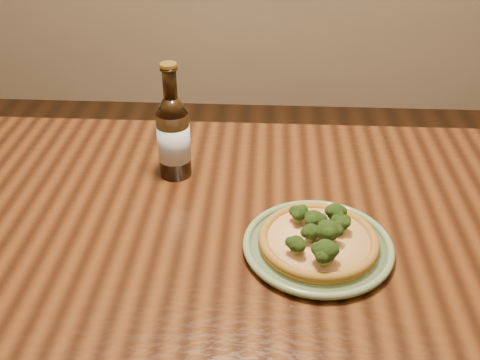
# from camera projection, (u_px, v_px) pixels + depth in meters

# --- Properties ---
(table) EXTENTS (1.60, 0.90, 0.75)m
(table) POSITION_uv_depth(u_px,v_px,m) (237.00, 262.00, 1.16)
(table) COLOR #48240F
(table) RESTS_ON ground
(plate) EXTENTS (0.28, 0.28, 0.02)m
(plate) POSITION_uv_depth(u_px,v_px,m) (318.00, 246.00, 1.05)
(plate) COLOR #687F58
(plate) RESTS_ON table
(pizza) EXTENTS (0.22, 0.22, 0.07)m
(pizza) POSITION_uv_depth(u_px,v_px,m) (319.00, 239.00, 1.03)
(pizza) COLOR olive
(pizza) RESTS_ON plate
(beer_bottle) EXTENTS (0.07, 0.07, 0.26)m
(beer_bottle) POSITION_uv_depth(u_px,v_px,m) (174.00, 136.00, 1.22)
(beer_bottle) COLOR black
(beer_bottle) RESTS_ON table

